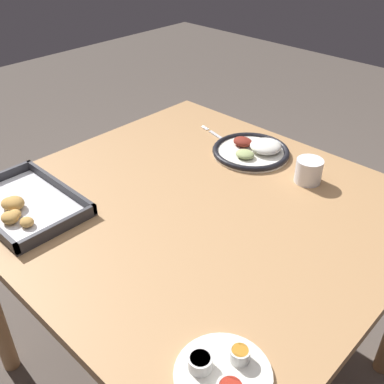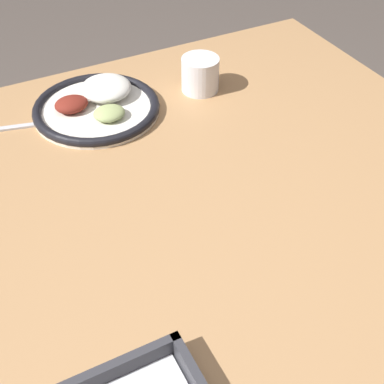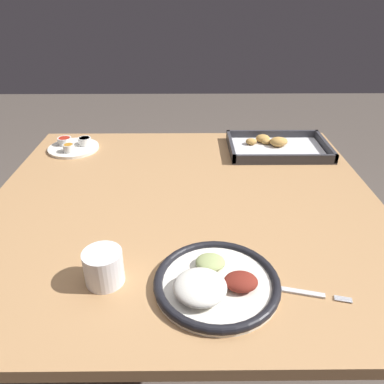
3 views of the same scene
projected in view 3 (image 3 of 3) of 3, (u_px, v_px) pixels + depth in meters
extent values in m
plane|color=#564C44|center=(187.00, 368.00, 1.49)|extent=(8.00, 8.00, 0.00)
cube|color=#AD7F51|center=(185.00, 205.00, 1.10)|extent=(1.15, 1.09, 0.03)
cylinder|color=#AD7F51|center=(73.00, 220.00, 1.72)|extent=(0.06, 0.06, 0.75)
cylinder|color=#AD7F51|center=(300.00, 219.00, 1.73)|extent=(0.06, 0.06, 0.75)
cylinder|color=white|center=(217.00, 284.00, 0.79)|extent=(0.27, 0.27, 0.01)
torus|color=black|center=(217.00, 282.00, 0.79)|extent=(0.27, 0.27, 0.02)
ellipsoid|color=silver|center=(200.00, 287.00, 0.75)|extent=(0.11, 0.11, 0.04)
ellipsoid|color=maroon|center=(241.00, 282.00, 0.77)|extent=(0.07, 0.06, 0.03)
ellipsoid|color=#9EAD6B|center=(210.00, 262.00, 0.83)|extent=(0.07, 0.06, 0.02)
cube|color=silver|center=(289.00, 290.00, 0.78)|extent=(0.14, 0.05, 0.00)
cylinder|color=silver|center=(343.00, 301.00, 0.75)|extent=(0.03, 0.01, 0.00)
cylinder|color=silver|center=(343.00, 300.00, 0.76)|extent=(0.03, 0.01, 0.00)
cylinder|color=silver|center=(343.00, 298.00, 0.76)|extent=(0.03, 0.01, 0.00)
cylinder|color=silver|center=(343.00, 297.00, 0.76)|extent=(0.03, 0.01, 0.00)
cylinder|color=white|center=(74.00, 148.00, 1.42)|extent=(0.19, 0.19, 0.01)
cylinder|color=silver|center=(69.00, 148.00, 1.37)|extent=(0.04, 0.04, 0.03)
cylinder|color=#C67F23|center=(68.00, 145.00, 1.37)|extent=(0.03, 0.03, 0.01)
cylinder|color=silver|center=(85.00, 141.00, 1.43)|extent=(0.05, 0.05, 0.03)
cylinder|color=#593319|center=(84.00, 139.00, 1.42)|extent=(0.04, 0.04, 0.01)
cylinder|color=silver|center=(65.00, 141.00, 1.43)|extent=(0.05, 0.05, 0.03)
cylinder|color=#B22819|center=(64.00, 139.00, 1.43)|extent=(0.04, 0.04, 0.01)
cube|color=#333338|center=(278.00, 150.00, 1.41)|extent=(0.37, 0.25, 0.01)
cube|color=silver|center=(278.00, 149.00, 1.41)|extent=(0.34, 0.23, 0.00)
cube|color=#333338|center=(285.00, 159.00, 1.30)|extent=(0.37, 0.01, 0.03)
cube|color=#333338|center=(272.00, 134.00, 1.50)|extent=(0.37, 0.01, 0.03)
cube|color=#333338|center=(231.00, 146.00, 1.40)|extent=(0.01, 0.25, 0.03)
cube|color=#333338|center=(325.00, 145.00, 1.40)|extent=(0.01, 0.25, 0.03)
ellipsoid|color=#C18E47|center=(266.00, 141.00, 1.44)|extent=(0.04, 0.03, 0.02)
ellipsoid|color=#C18E47|center=(280.00, 141.00, 1.43)|extent=(0.06, 0.05, 0.03)
ellipsoid|color=#C18E47|center=(251.00, 141.00, 1.44)|extent=(0.04, 0.04, 0.02)
ellipsoid|color=#C18E47|center=(278.00, 142.00, 1.42)|extent=(0.06, 0.05, 0.03)
ellipsoid|color=#C18E47|center=(263.00, 138.00, 1.46)|extent=(0.05, 0.05, 0.03)
cylinder|color=white|center=(104.00, 267.00, 0.79)|extent=(0.08, 0.08, 0.08)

